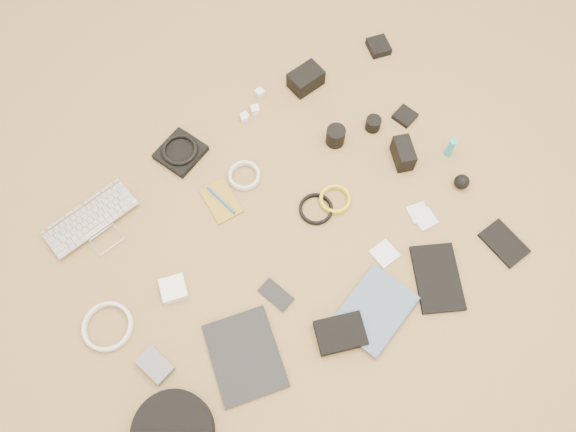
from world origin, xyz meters
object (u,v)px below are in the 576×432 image
laptop (98,228)px  phone (276,295)px  paperback (399,329)px  tablet (245,356)px  headphone_case (173,432)px  dslr_camera (306,79)px

laptop → phone: 0.63m
paperback → tablet: bearing=48.5°
paperback → phone: bearing=22.6°
headphone_case → laptop: bearing=86.4°
laptop → dslr_camera: size_ratio=2.58×
dslr_camera → phone: bearing=-135.8°
tablet → headphone_case: bearing=-151.0°
laptop → paperback: size_ratio=1.30×
headphone_case → phone: bearing=25.5°
headphone_case → paperback: headphone_case is taller
phone → paperback: 0.39m
paperback → headphone_case: bearing=62.9°
laptop → paperback: bearing=-59.8°
dslr_camera → phone: dslr_camera is taller
laptop → tablet: laptop is taller
tablet → headphone_case: 0.29m
dslr_camera → headphone_case: 1.28m
laptop → dslr_camera: dslr_camera is taller
phone → paperback: (0.27, -0.28, 0.01)m
phone → laptop: bearing=110.1°
phone → headphone_case: 0.49m
dslr_camera → headphone_case: dslr_camera is taller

